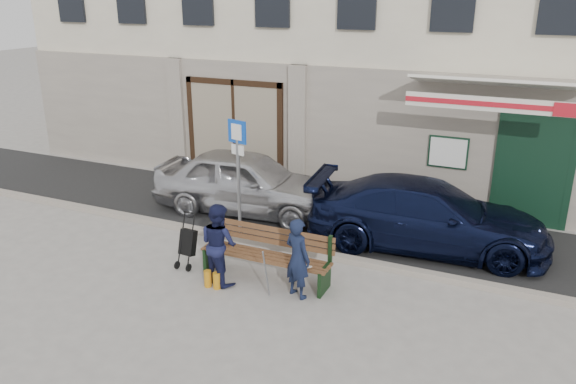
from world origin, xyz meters
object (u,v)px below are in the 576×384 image
Objects in this scene: parking_sign at (238,161)px; stroller at (188,243)px; car_navy at (427,215)px; woman at (219,244)px; bench at (263,255)px; man at (298,258)px; car_silver at (246,182)px.

parking_sign reaches higher than stroller.
woman is at bearing 128.64° from car_navy.
bench is (-2.37, -2.52, -0.22)m from car_navy.
car_navy is 3.92m from parking_sign.
bench is 0.89m from man.
man is at bearing -0.93° from stroller.
car_navy is 3.25m from man.
bench is at bearing -151.60° from car_silver.
parking_sign is at bearing -51.07° from woman.
stroller is at bearing -84.55° from parking_sign.
car_silver is 4.05m from man.
woman is (0.61, -1.84, -0.92)m from parking_sign.
parking_sign reaches higher than bench.
car_silver is at bearing 123.45° from bench.
woman is (-3.03, -2.95, 0.05)m from car_navy.
car_silver is 1.73m from parking_sign.
bench is 1.51m from stroller.
parking_sign is 2.24m from bench.
bench is at bearing 8.79° from stroller.
parking_sign reaches higher than car_navy.
car_navy is at bearing 38.01° from stroller.
car_navy is at bearing 46.75° from bench.
car_navy is 1.89× the size of parking_sign.
car_navy is 1.96× the size of bench.
bench is (1.83, -2.76, -0.27)m from car_silver.
bench is at bearing -126.57° from woman.
woman is (-0.65, -0.42, 0.28)m from bench.
parking_sign is (-3.64, -1.11, 0.97)m from car_navy.
car_navy is 3.47m from bench.
man is at bearing -144.67° from car_silver.
car_navy is at bearing -96.53° from man.
stroller is at bearing -178.74° from car_silver.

